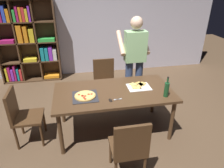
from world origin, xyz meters
name	(u,v)px	position (x,y,z in m)	size (l,w,h in m)	color
ground_plane	(114,129)	(0.00, 0.00, 0.00)	(12.00, 12.00, 0.00)	brown
back_wall	(94,20)	(0.00, 2.60, 1.40)	(6.40, 0.10, 2.80)	#BCB7C6
dining_table	(114,95)	(0.00, 0.00, 0.68)	(1.83, 0.94, 0.75)	#4C331E
chair_near_camera	(129,147)	(0.00, -0.96, 0.51)	(0.42, 0.42, 0.90)	#472D19
chair_far_side	(105,79)	(0.00, 0.96, 0.51)	(0.42, 0.42, 0.90)	#472D19
chair_left_end	(21,114)	(-1.40, 0.00, 0.51)	(0.42, 0.42, 0.90)	#472D19
bookshelf	(27,42)	(-1.65, 2.38, 0.98)	(1.40, 0.35, 1.95)	#513823
person_serving_pizza	(135,58)	(0.54, 0.74, 1.00)	(0.55, 0.54, 1.75)	#38476B
pepperoni_pizza_on_tray	(85,96)	(-0.45, -0.10, 0.77)	(0.37, 0.37, 0.04)	#2D2D33
pizza_slices_on_towel	(138,86)	(0.42, 0.07, 0.76)	(0.36, 0.29, 0.03)	white
wine_bottle	(167,89)	(0.72, -0.30, 0.87)	(0.07, 0.07, 0.32)	#194723
kitchen_scissors	(113,100)	(-0.06, -0.26, 0.76)	(0.20, 0.09, 0.01)	silver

